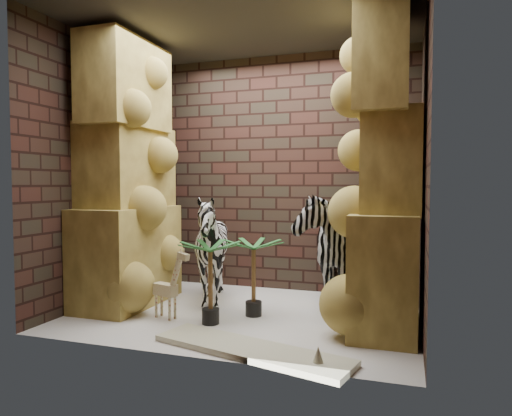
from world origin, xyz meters
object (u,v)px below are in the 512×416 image
(zebra_right, at_px, (322,240))
(giraffe_toy, at_px, (165,282))
(zebra_left, at_px, (211,256))
(palm_front, at_px, (254,277))
(palm_back, at_px, (210,282))
(surfboard, at_px, (250,350))

(zebra_right, relative_size, giraffe_toy, 2.00)
(zebra_left, bearing_deg, zebra_right, 37.65)
(giraffe_toy, bearing_deg, zebra_left, 85.13)
(palm_front, bearing_deg, zebra_right, 41.76)
(zebra_right, xyz_separation_m, palm_back, (-0.93, -0.94, -0.34))
(zebra_left, xyz_separation_m, palm_back, (0.27, -0.63, -0.15))
(palm_back, bearing_deg, zebra_right, 45.40)
(zebra_left, xyz_separation_m, palm_front, (0.58, -0.23, -0.16))
(palm_back, bearing_deg, palm_front, 51.42)
(palm_front, distance_m, palm_back, 0.50)
(zebra_left, height_order, surfboard, zebra_left)
(giraffe_toy, distance_m, palm_front, 0.90)
(zebra_left, relative_size, giraffe_toy, 1.64)
(giraffe_toy, distance_m, palm_back, 0.51)
(palm_back, bearing_deg, giraffe_toy, 177.27)
(giraffe_toy, xyz_separation_m, palm_back, (0.51, -0.02, 0.03))
(palm_front, xyz_separation_m, palm_back, (-0.31, -0.39, 0.01))
(zebra_right, xyz_separation_m, zebra_left, (-1.19, -0.31, -0.19))
(zebra_left, distance_m, palm_front, 0.64)
(palm_front, bearing_deg, palm_back, -128.58)
(zebra_left, height_order, giraffe_toy, zebra_left)
(palm_back, height_order, surfboard, palm_back)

